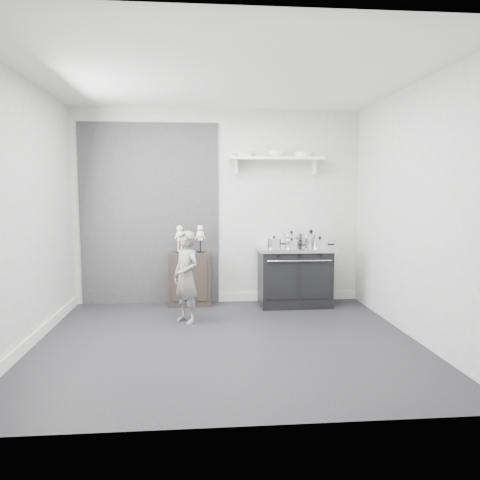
% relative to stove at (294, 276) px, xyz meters
% --- Properties ---
extents(ground, '(4.00, 4.00, 0.00)m').
position_rel_stove_xyz_m(ground, '(-1.03, -1.48, -0.41)').
color(ground, black).
rests_on(ground, ground).
extents(room_shell, '(4.02, 3.62, 2.71)m').
position_rel_stove_xyz_m(room_shell, '(-1.12, -1.33, 1.23)').
color(room_shell, '#A7A8A5').
rests_on(room_shell, ground).
extents(wall_shelf, '(1.30, 0.26, 0.24)m').
position_rel_stove_xyz_m(wall_shelf, '(-0.23, 0.20, 1.60)').
color(wall_shelf, silver).
rests_on(wall_shelf, room_shell).
extents(stove, '(1.01, 0.63, 0.81)m').
position_rel_stove_xyz_m(stove, '(0.00, 0.00, 0.00)').
color(stove, black).
rests_on(stove, ground).
extents(side_cabinet, '(0.56, 0.33, 0.73)m').
position_rel_stove_xyz_m(side_cabinet, '(-1.44, 0.13, -0.04)').
color(side_cabinet, black).
rests_on(side_cabinet, ground).
extents(child, '(0.46, 0.48, 1.10)m').
position_rel_stove_xyz_m(child, '(-1.46, -0.72, 0.14)').
color(child, slate).
rests_on(child, ground).
extents(pot_front_left, '(0.28, 0.19, 0.17)m').
position_rel_stove_xyz_m(pot_front_left, '(-0.31, -0.11, 0.47)').
color(pot_front_left, silver).
rests_on(pot_front_left, stove).
extents(pot_back_left, '(0.33, 0.24, 0.22)m').
position_rel_stove_xyz_m(pot_back_left, '(-0.02, 0.12, 0.49)').
color(pot_back_left, silver).
rests_on(pot_back_left, stove).
extents(pot_back_right, '(0.39, 0.31, 0.23)m').
position_rel_stove_xyz_m(pot_back_right, '(0.24, 0.09, 0.49)').
color(pot_back_right, silver).
rests_on(pot_back_right, stove).
extents(pot_front_right, '(0.31, 0.23, 0.16)m').
position_rel_stove_xyz_m(pot_front_right, '(0.30, -0.17, 0.46)').
color(pot_front_right, silver).
rests_on(pot_front_right, stove).
extents(pot_front_center, '(0.27, 0.18, 0.14)m').
position_rel_stove_xyz_m(pot_front_center, '(-0.07, -0.15, 0.46)').
color(pot_front_center, silver).
rests_on(pot_front_center, stove).
extents(skeleton_full, '(0.12, 0.08, 0.43)m').
position_rel_stove_xyz_m(skeleton_full, '(-1.57, 0.13, 0.54)').
color(skeleton_full, silver).
rests_on(skeleton_full, side_cabinet).
extents(skeleton_torso, '(0.12, 0.08, 0.43)m').
position_rel_stove_xyz_m(skeleton_torso, '(-1.29, 0.13, 0.54)').
color(skeleton_torso, silver).
rests_on(skeleton_torso, side_cabinet).
extents(bowl_large, '(0.28, 0.28, 0.07)m').
position_rel_stove_xyz_m(bowl_large, '(-0.67, 0.19, 1.67)').
color(bowl_large, white).
rests_on(bowl_large, wall_shelf).
extents(bowl_small, '(0.23, 0.23, 0.07)m').
position_rel_stove_xyz_m(bowl_small, '(-0.23, 0.19, 1.67)').
color(bowl_small, white).
rests_on(bowl_small, wall_shelf).
extents(plate_stack, '(0.25, 0.25, 0.06)m').
position_rel_stove_xyz_m(plate_stack, '(0.14, 0.19, 1.66)').
color(plate_stack, silver).
rests_on(plate_stack, wall_shelf).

